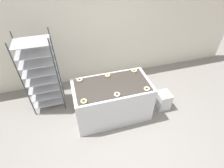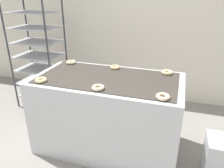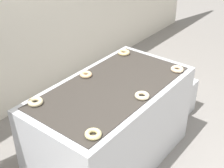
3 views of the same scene
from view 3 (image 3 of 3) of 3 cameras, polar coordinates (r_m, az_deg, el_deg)
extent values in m
cube|color=silver|center=(2.94, 0.00, -7.62)|extent=(1.55, 0.83, 0.85)
cube|color=#38332D|center=(2.70, 0.00, -0.44)|extent=(1.43, 0.73, 0.01)
cube|color=#262628|center=(2.98, 10.85, -3.66)|extent=(0.12, 0.07, 0.10)
cube|color=silver|center=(3.86, 12.28, -2.08)|extent=(0.28, 0.31, 0.42)
torus|color=beige|center=(2.15, -3.47, -9.12)|extent=(0.12, 0.12, 0.03)
torus|color=beige|center=(2.55, 5.51, -2.12)|extent=(0.12, 0.12, 0.03)
torus|color=beige|center=(2.99, 11.83, 2.68)|extent=(0.12, 0.12, 0.03)
torus|color=beige|center=(2.53, -13.85, -3.17)|extent=(0.12, 0.12, 0.04)
torus|color=#F2C48C|center=(2.85, -4.79, 1.75)|extent=(0.11, 0.11, 0.03)
torus|color=beige|center=(3.26, 2.17, 5.78)|extent=(0.12, 0.12, 0.04)
camera|label=1|loc=(1.74, 98.90, 28.04)|focal=28.00mm
camera|label=2|loc=(2.63, 50.26, 7.62)|focal=35.00mm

